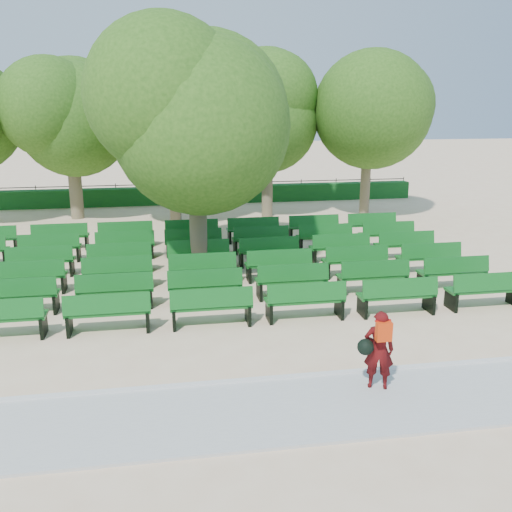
{
  "coord_description": "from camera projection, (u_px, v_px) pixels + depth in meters",
  "views": [
    {
      "loc": [
        -0.76,
        -16.13,
        5.3
      ],
      "look_at": [
        1.83,
        -1.0,
        1.1
      ],
      "focal_mm": 40.0,
      "sensor_mm": 36.0,
      "label": 1
    }
  ],
  "objects": [
    {
      "name": "ground",
      "position": [
        190.0,
        286.0,
        16.86
      ],
      "size": [
        120.0,
        120.0,
        0.0
      ],
      "primitive_type": "plane",
      "color": "beige"
    },
    {
      "name": "paving",
      "position": [
        214.0,
        417.0,
        9.82
      ],
      "size": [
        30.0,
        2.2,
        0.06
      ],
      "primitive_type": "cube",
      "color": "#B7B7B2",
      "rests_on": "ground"
    },
    {
      "name": "curb",
      "position": [
        208.0,
        384.0,
        10.91
      ],
      "size": [
        30.0,
        0.12,
        0.1
      ],
      "primitive_type": "cube",
      "color": "silver",
      "rests_on": "ground"
    },
    {
      "name": "hedge",
      "position": [
        174.0,
        196.0,
        30.05
      ],
      "size": [
        26.0,
        0.7,
        0.9
      ],
      "primitive_type": "cube",
      "color": "#16571E",
      "rests_on": "ground"
    },
    {
      "name": "fence",
      "position": [
        174.0,
        203.0,
        30.55
      ],
      "size": [
        26.0,
        0.1,
        1.02
      ],
      "primitive_type": null,
      "color": "black",
      "rests_on": "ground"
    },
    {
      "name": "tree_line",
      "position": [
        177.0,
        219.0,
        26.37
      ],
      "size": [
        21.8,
        6.8,
        7.04
      ],
      "primitive_type": null,
      "color": "#34611A",
      "rests_on": "ground"
    },
    {
      "name": "bench_array",
      "position": [
        199.0,
        272.0,
        17.82
      ],
      "size": [
        2.01,
        0.71,
        1.25
      ],
      "rotation": [
        0.0,
        0.0,
        -0.05
      ],
      "color": "#0F5A1A",
      "rests_on": "ground"
    },
    {
      "name": "tree_among",
      "position": [
        195.0,
        118.0,
        17.22
      ],
      "size": [
        5.14,
        5.14,
        7.11
      ],
      "color": "brown",
      "rests_on": "ground"
    },
    {
      "name": "person",
      "position": [
        378.0,
        349.0,
        10.56
      ],
      "size": [
        0.76,
        0.52,
        1.53
      ],
      "rotation": [
        0.0,
        0.0,
        2.82
      ],
      "color": "#480A0B",
      "rests_on": "ground"
    }
  ]
}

